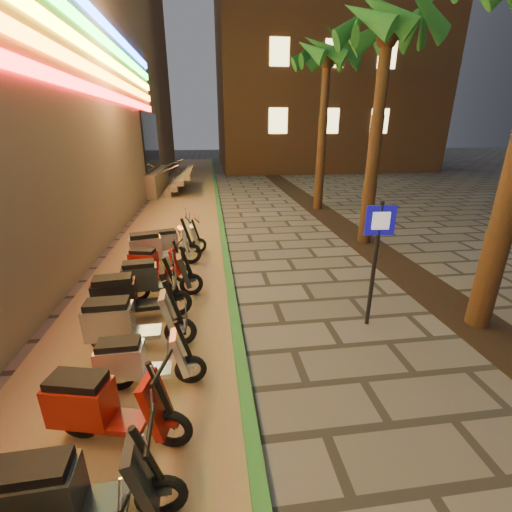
{
  "coord_description": "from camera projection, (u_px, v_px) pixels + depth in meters",
  "views": [
    {
      "loc": [
        -1.25,
        -2.99,
        3.45
      ],
      "look_at": [
        -0.45,
        2.99,
        1.2
      ],
      "focal_mm": 24.0,
      "sensor_mm": 36.0,
      "label": 1
    }
  ],
  "objects": [
    {
      "name": "pedestrian_sign",
      "position": [
        377.0,
        248.0,
        5.92
      ],
      "size": [
        0.51,
        0.1,
        2.33
      ],
      "rotation": [
        0.0,
        0.0,
        -0.08
      ],
      "color": "black",
      "rests_on": "ground"
    },
    {
      "name": "palm_c",
      "position": [
        387.0,
        37.0,
        9.08
      ],
      "size": [
        2.97,
        3.02,
        6.91
      ],
      "color": "#472D19",
      "rests_on": "ground"
    },
    {
      "name": "scooter_7",
      "position": [
        131.0,
        296.0,
        6.34
      ],
      "size": [
        1.77,
        0.69,
        1.24
      ],
      "rotation": [
        0.0,
        0.0,
        0.12
      ],
      "color": "black",
      "rests_on": "ground"
    },
    {
      "name": "scooter_3",
      "position": [
        70.0,
        491.0,
        2.97
      ],
      "size": [
        1.58,
        0.56,
        1.12
      ],
      "rotation": [
        0.0,
        0.0,
        0.03
      ],
      "color": "black",
      "rests_on": "ground"
    },
    {
      "name": "scooter_8",
      "position": [
        153.0,
        278.0,
        7.18
      ],
      "size": [
        1.66,
        0.67,
        1.17
      ],
      "rotation": [
        0.0,
        0.0,
        0.14
      ],
      "color": "black",
      "rests_on": "ground"
    },
    {
      "name": "scooter_5",
      "position": [
        138.0,
        361.0,
        4.7
      ],
      "size": [
        1.46,
        0.51,
        1.03
      ],
      "rotation": [
        0.0,
        0.0,
        0.02
      ],
      "color": "black",
      "rests_on": "ground"
    },
    {
      "name": "planting_strip",
      "position": [
        395.0,
        265.0,
        9.22
      ],
      "size": [
        1.2,
        40.0,
        0.02
      ],
      "primitive_type": "cube",
      "color": "black",
      "rests_on": "ground"
    },
    {
      "name": "scooter_11",
      "position": [
        174.0,
        241.0,
        9.7
      ],
      "size": [
        1.47,
        0.74,
        1.04
      ],
      "rotation": [
        0.0,
        0.0,
        0.27
      ],
      "color": "black",
      "rests_on": "ground"
    },
    {
      "name": "palm_d",
      "position": [
        327.0,
        62.0,
        13.64
      ],
      "size": [
        2.97,
        3.02,
        7.16
      ],
      "color": "#472D19",
      "rests_on": "ground"
    },
    {
      "name": "scooter_4",
      "position": [
        102.0,
        406.0,
        3.87
      ],
      "size": [
        1.64,
        0.78,
        1.16
      ],
      "rotation": [
        0.0,
        0.0,
        -0.24
      ],
      "color": "black",
      "rests_on": "ground"
    },
    {
      "name": "green_curb",
      "position": [
        221.0,
        222.0,
        13.29
      ],
      "size": [
        0.18,
        60.0,
        0.1
      ],
      "primitive_type": "cube",
      "color": "#286C2C",
      "rests_on": "ground"
    },
    {
      "name": "scooter_9",
      "position": [
        153.0,
        263.0,
        8.1
      ],
      "size": [
        1.47,
        0.7,
        1.04
      ],
      "rotation": [
        0.0,
        0.0,
        -0.24
      ],
      "color": "black",
      "rests_on": "ground"
    },
    {
      "name": "scooter_6",
      "position": [
        127.0,
        322.0,
        5.49
      ],
      "size": [
        1.73,
        0.61,
        1.22
      ],
      "rotation": [
        0.0,
        0.0,
        0.03
      ],
      "color": "black",
      "rests_on": "ground"
    },
    {
      "name": "parking_strip",
      "position": [
        176.0,
        224.0,
        13.1
      ],
      "size": [
        3.4,
        60.0,
        0.01
      ],
      "primitive_type": "cube",
      "color": "#8C7251",
      "rests_on": "ground"
    },
    {
      "name": "apartment_block",
      "position": [
        318.0,
        21.0,
        30.59
      ],
      "size": [
        18.0,
        16.06,
        25.0
      ],
      "color": "brown",
      "rests_on": "ground"
    },
    {
      "name": "scooter_10",
      "position": [
        157.0,
        248.0,
        8.81
      ],
      "size": [
        1.83,
        0.89,
        1.29
      ],
      "rotation": [
        0.0,
        0.0,
        0.25
      ],
      "color": "black",
      "rests_on": "ground"
    },
    {
      "name": "ground",
      "position": [
        326.0,
        433.0,
        4.13
      ],
      "size": [
        120.0,
        120.0,
        0.0
      ],
      "primitive_type": "plane",
      "color": "#474442",
      "rests_on": "ground"
    }
  ]
}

